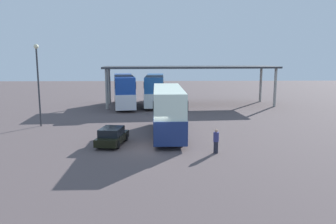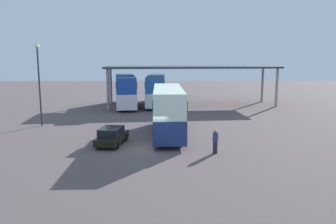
# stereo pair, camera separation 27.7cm
# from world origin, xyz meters

# --- Properties ---
(ground_plane) EXTENTS (140.00, 140.00, 0.00)m
(ground_plane) POSITION_xyz_m (0.00, 0.00, 0.00)
(ground_plane) COLOR #574A4A
(double_decker_main) EXTENTS (2.55, 10.19, 4.05)m
(double_decker_main) POSITION_xyz_m (1.41, 4.14, 2.23)
(double_decker_main) COLOR navy
(double_decker_main) RESTS_ON ground_plane
(parked_hatchback) EXTENTS (2.25, 3.99, 1.35)m
(parked_hatchback) POSITION_xyz_m (-2.94, 1.04, 0.67)
(parked_hatchback) COLOR black
(parked_hatchback) RESTS_ON ground_plane
(double_decker_near_canopy) EXTENTS (3.98, 11.45, 4.20)m
(double_decker_near_canopy) POSITION_xyz_m (-4.00, 20.84, 2.31)
(double_decker_near_canopy) COLOR white
(double_decker_near_canopy) RESTS_ON ground_plane
(double_decker_mid_row) EXTENTS (2.63, 11.52, 4.11)m
(double_decker_mid_row) POSITION_xyz_m (0.13, 22.28, 2.26)
(double_decker_mid_row) COLOR silver
(double_decker_mid_row) RESTS_ON ground_plane
(depot_canopy) EXTENTS (24.04, 8.13, 5.38)m
(depot_canopy) POSITION_xyz_m (5.00, 22.07, 5.08)
(depot_canopy) COLOR #33353A
(depot_canopy) RESTS_ON ground_plane
(lamppost_tall) EXTENTS (0.44, 0.44, 7.82)m
(lamppost_tall) POSITION_xyz_m (-10.82, 8.24, 4.92)
(lamppost_tall) COLOR #33353A
(lamppost_tall) RESTS_ON ground_plane
(pedestrian_waiting) EXTENTS (0.38, 0.38, 1.71)m
(pedestrian_waiting) POSITION_xyz_m (4.58, -1.42, 0.86)
(pedestrian_waiting) COLOR #262633
(pedestrian_waiting) RESTS_ON ground_plane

